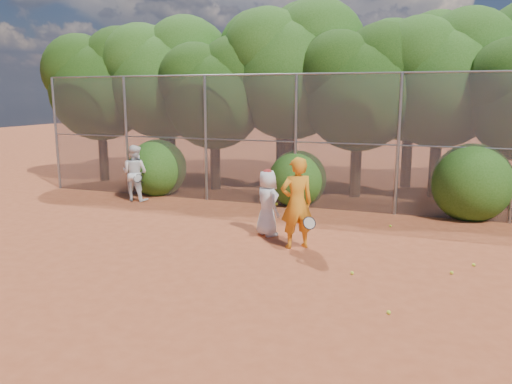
% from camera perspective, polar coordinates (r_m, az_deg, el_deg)
% --- Properties ---
extents(ground, '(80.00, 80.00, 0.00)m').
position_cam_1_polar(ground, '(9.71, 0.51, -9.47)').
color(ground, '#9B4323').
rests_on(ground, ground).
extents(fence_back, '(20.05, 0.09, 4.03)m').
position_cam_1_polar(fence_back, '(14.97, 7.81, 5.79)').
color(fence_back, gray).
rests_on(fence_back, ground).
extents(tree_0, '(4.38, 3.81, 6.00)m').
position_cam_1_polar(tree_0, '(20.78, -17.30, 12.05)').
color(tree_0, black).
rests_on(tree_0, ground).
extents(tree_1, '(4.64, 4.03, 6.35)m').
position_cam_1_polar(tree_1, '(19.82, -10.50, 13.09)').
color(tree_1, black).
rests_on(tree_1, ground).
extents(tree_2, '(3.99, 3.47, 5.47)m').
position_cam_1_polar(tree_2, '(18.03, -4.61, 11.61)').
color(tree_2, black).
rests_on(tree_2, ground).
extents(tree_3, '(4.89, 4.26, 6.70)m').
position_cam_1_polar(tree_3, '(18.14, 4.20, 14.18)').
color(tree_3, black).
rests_on(tree_3, ground).
extents(tree_4, '(4.19, 3.64, 5.73)m').
position_cam_1_polar(tree_4, '(16.99, 11.88, 12.04)').
color(tree_4, black).
rests_on(tree_4, ground).
extents(tree_5, '(4.51, 3.92, 6.17)m').
position_cam_1_polar(tree_5, '(17.62, 20.58, 12.48)').
color(tree_5, black).
rests_on(tree_5, ground).
extents(tree_9, '(4.83, 4.20, 6.62)m').
position_cam_1_polar(tree_9, '(22.32, -9.73, 13.32)').
color(tree_9, black).
rests_on(tree_9, ground).
extents(tree_10, '(5.15, 4.48, 7.06)m').
position_cam_1_polar(tree_10, '(20.54, 3.18, 14.48)').
color(tree_10, black).
rests_on(tree_10, ground).
extents(tree_11, '(4.64, 4.03, 6.35)m').
position_cam_1_polar(tree_11, '(19.25, 17.54, 12.84)').
color(tree_11, black).
rests_on(tree_11, ground).
extents(bush_0, '(2.00, 2.00, 2.00)m').
position_cam_1_polar(bush_0, '(17.56, -11.18, 3.00)').
color(bush_0, '#234C13').
rests_on(bush_0, ground).
extents(bush_1, '(1.80, 1.80, 1.80)m').
position_cam_1_polar(bush_1, '(15.61, 4.77, 1.80)').
color(bush_1, '#234C13').
rests_on(bush_1, ground).
extents(bush_2, '(2.20, 2.20, 2.20)m').
position_cam_1_polar(bush_2, '(15.08, 23.44, 1.36)').
color(bush_2, '#234C13').
rests_on(bush_2, ground).
extents(player_yellow, '(0.97, 0.83, 2.06)m').
position_cam_1_polar(player_yellow, '(11.16, 4.67, -1.26)').
color(player_yellow, orange).
rests_on(player_yellow, ground).
extents(player_teen, '(0.93, 0.92, 1.64)m').
position_cam_1_polar(player_teen, '(12.15, 1.31, -1.23)').
color(player_teen, silver).
rests_on(player_teen, ground).
extents(player_white, '(0.91, 0.76, 1.81)m').
position_cam_1_polar(player_white, '(16.62, -13.67, 2.12)').
color(player_white, white).
rests_on(player_white, ground).
extents(ball_0, '(0.07, 0.07, 0.07)m').
position_cam_1_polar(ball_0, '(10.44, 21.46, -8.57)').
color(ball_0, '#C3D226').
rests_on(ball_0, ground).
extents(ball_1, '(0.07, 0.07, 0.07)m').
position_cam_1_polar(ball_1, '(11.07, 23.61, -7.63)').
color(ball_1, '#C3D226').
rests_on(ball_1, ground).
extents(ball_2, '(0.07, 0.07, 0.07)m').
position_cam_1_polar(ball_2, '(8.35, 14.92, -13.15)').
color(ball_2, '#C3D226').
rests_on(ball_2, ground).
extents(ball_4, '(0.07, 0.07, 0.07)m').
position_cam_1_polar(ball_4, '(9.89, 10.93, -9.08)').
color(ball_4, '#C3D226').
rests_on(ball_4, ground).
extents(ball_5, '(0.07, 0.07, 0.07)m').
position_cam_1_polar(ball_5, '(13.52, 15.10, -3.76)').
color(ball_5, '#C3D226').
rests_on(ball_5, ground).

